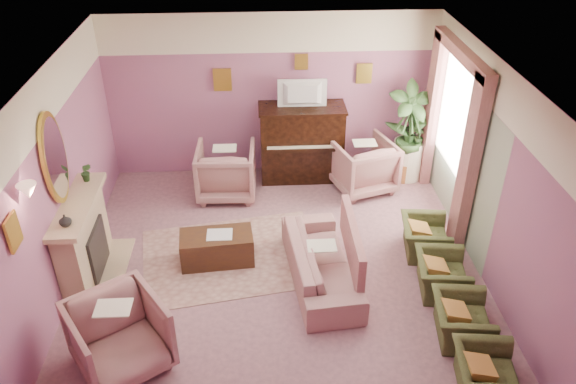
{
  "coord_description": "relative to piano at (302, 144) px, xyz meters",
  "views": [
    {
      "loc": [
        -0.22,
        -5.9,
        5.01
      ],
      "look_at": [
        0.14,
        0.4,
        1.1
      ],
      "focal_mm": 35.0,
      "sensor_mm": 36.0,
      "label": 1
    }
  ],
  "objects": [
    {
      "name": "floor",
      "position": [
        -0.5,
        -2.68,
        -0.65
      ],
      "size": [
        5.5,
        6.0,
        0.01
      ],
      "primitive_type": "cube",
      "color": "#8F626D",
      "rests_on": "ground"
    },
    {
      "name": "ceiling",
      "position": [
        -0.5,
        -2.68,
        2.15
      ],
      "size": [
        5.5,
        6.0,
        0.01
      ],
      "primitive_type": "cube",
      "color": "beige",
      "rests_on": "wall_back"
    },
    {
      "name": "wall_back",
      "position": [
        -0.5,
        0.32,
        0.75
      ],
      "size": [
        5.5,
        0.02,
        2.8
      ],
      "primitive_type": "cube",
      "color": "#7D507D",
      "rests_on": "floor"
    },
    {
      "name": "wall_left",
      "position": [
        -3.25,
        -2.68,
        0.75
      ],
      "size": [
        0.02,
        6.0,
        2.8
      ],
      "primitive_type": "cube",
      "color": "#7D507D",
      "rests_on": "floor"
    },
    {
      "name": "wall_right",
      "position": [
        2.25,
        -2.68,
        0.75
      ],
      "size": [
        0.02,
        6.0,
        2.8
      ],
      "primitive_type": "cube",
      "color": "#7D507D",
      "rests_on": "floor"
    },
    {
      "name": "picture_rail_band",
      "position": [
        -0.5,
        0.31,
        1.82
      ],
      "size": [
        5.5,
        0.01,
        0.65
      ],
      "primitive_type": "cube",
      "color": "#F0EBCB",
      "rests_on": "wall_back"
    },
    {
      "name": "stripe_panel",
      "position": [
        2.23,
        -1.38,
        0.42
      ],
      "size": [
        0.01,
        3.0,
        2.15
      ],
      "primitive_type": "cube",
      "color": "#9CAD93",
      "rests_on": "wall_right"
    },
    {
      "name": "fireplace_surround",
      "position": [
        -3.09,
        -2.48,
        -0.1
      ],
      "size": [
        0.3,
        1.4,
        1.1
      ],
      "primitive_type": "cube",
      "color": "tan",
      "rests_on": "floor"
    },
    {
      "name": "fireplace_inset",
      "position": [
        -2.99,
        -2.48,
        -0.25
      ],
      "size": [
        0.18,
        0.72,
        0.68
      ],
      "primitive_type": "cube",
      "color": "#252323",
      "rests_on": "floor"
    },
    {
      "name": "fire_ember",
      "position": [
        -2.95,
        -2.48,
        -0.43
      ],
      "size": [
        0.06,
        0.54,
        0.1
      ],
      "primitive_type": "cube",
      "color": "#E03D03",
      "rests_on": "floor"
    },
    {
      "name": "mantel_shelf",
      "position": [
        -3.06,
        -2.48,
        0.47
      ],
      "size": [
        0.4,
        1.55,
        0.07
      ],
      "primitive_type": "cube",
      "color": "tan",
      "rests_on": "fireplace_surround"
    },
    {
      "name": "hearth",
      "position": [
        -2.89,
        -2.48,
        -0.64
      ],
      "size": [
        0.55,
        1.5,
        0.02
      ],
      "primitive_type": "cube",
      "color": "tan",
      "rests_on": "floor"
    },
    {
      "name": "mirror_frame",
      "position": [
        -3.2,
        -2.48,
        1.15
      ],
      "size": [
        0.04,
        0.72,
        1.2
      ],
      "primitive_type": "ellipsoid",
      "color": "gold",
      "rests_on": "wall_left"
    },
    {
      "name": "mirror_glass",
      "position": [
        -3.17,
        -2.48,
        1.15
      ],
      "size": [
        0.01,
        0.6,
        1.06
      ],
      "primitive_type": "ellipsoid",
      "color": "white",
      "rests_on": "wall_left"
    },
    {
      "name": "sconce_shade",
      "position": [
        -3.12,
        -3.53,
        1.33
      ],
      "size": [
        0.2,
        0.2,
        0.16
      ],
      "primitive_type": "cone",
      "color": "#FFBA9C",
      "rests_on": "wall_left"
    },
    {
      "name": "piano",
      "position": [
        0.0,
        0.0,
        0.0
      ],
      "size": [
        1.4,
        0.6,
        1.3
      ],
      "primitive_type": "cube",
      "color": "black",
      "rests_on": "floor"
    },
    {
      "name": "piano_keyshelf",
      "position": [
        -0.0,
        -0.35,
        0.07
      ],
      "size": [
        1.3,
        0.12,
        0.06
      ],
      "primitive_type": "cube",
      "color": "black",
      "rests_on": "piano"
    },
    {
      "name": "piano_keys",
      "position": [
        0.0,
        -0.35,
        0.11
      ],
      "size": [
        1.2,
        0.08,
        0.02
      ],
      "primitive_type": "cube",
      "color": "beige",
      "rests_on": "piano"
    },
    {
      "name": "piano_top",
      "position": [
        0.0,
        0.0,
        0.66
      ],
      "size": [
        1.45,
        0.65,
        0.04
      ],
      "primitive_type": "cube",
      "color": "black",
      "rests_on": "piano"
    },
    {
      "name": "television",
      "position": [
        0.0,
        -0.05,
        0.95
      ],
      "size": [
        0.8,
        0.12,
        0.48
      ],
      "primitive_type": "imported",
      "color": "#252323",
      "rests_on": "piano"
    },
    {
      "name": "print_back_left",
      "position": [
        -1.3,
        0.28,
        1.07
      ],
      "size": [
        0.3,
        0.03,
        0.38
      ],
      "primitive_type": "cube",
      "color": "gold",
      "rests_on": "wall_back"
    },
    {
      "name": "print_back_right",
      "position": [
        1.05,
        0.28,
        1.13
      ],
      "size": [
        0.26,
        0.03,
        0.34
      ],
      "primitive_type": "cube",
      "color": "gold",
      "rests_on": "wall_back"
    },
    {
      "name": "print_back_mid",
      "position": [
        0.0,
        0.28,
        1.35
      ],
      "size": [
        0.22,
        0.03,
        0.26
      ],
      "primitive_type": "cube",
      "color": "gold",
      "rests_on": "wall_back"
    },
    {
      "name": "print_left_wall",
      "position": [
        -3.21,
        -3.88,
        1.07
      ],
      "size": [
        0.03,
        0.28,
        0.36
      ],
      "primitive_type": "cube",
      "color": "gold",
      "rests_on": "wall_left"
    },
    {
      "name": "window_blind",
      "position": [
        2.2,
        -1.13,
        1.05
      ],
      "size": [
        0.03,
        1.4,
        1.8
      ],
      "primitive_type": "cube",
      "color": "silver",
      "rests_on": "wall_right"
    },
    {
      "name": "curtain_left",
      "position": [
        2.12,
        -2.05,
        0.65
      ],
      "size": [
        0.16,
        0.34,
        2.6
      ],
      "primitive_type": "cube",
      "color": "#A06162",
      "rests_on": "floor"
    },
    {
      "name": "curtain_right",
      "position": [
        2.12,
        -0.21,
        0.65
      ],
      "size": [
        0.16,
        0.34,
        2.6
      ],
      "primitive_type": "cube",
      "color": "#A06162",
      "rests_on": "floor"
    },
    {
      "name": "pelmet",
      "position": [
        2.12,
        -1.13,
        1.91
      ],
      "size": [
        0.16,
        2.2,
        0.16
      ],
      "primitive_type": "cube",
      "color": "#A06162",
      "rests_on": "wall_right"
    },
    {
      "name": "mantel_plant",
      "position": [
        -3.05,
        -1.93,
        0.64
      ],
      "size": [
        0.16,
        0.16,
        0.28
      ],
      "primitive_type": "imported",
      "color": "#274720",
      "rests_on": "mantel_shelf"
    },
    {
      "name": "mantel_vase",
      "position": [
        -3.05,
        -2.98,
        0.58
      ],
      "size": [
        0.16,
        0.16,
        0.16
      ],
      "primitive_type": "imported",
      "color": "#F0EBCB",
      "rests_on": "mantel_shelf"
    },
    {
      "name": "area_rug",
      "position": [
        -1.15,
        -2.22,
        -0.64
      ],
      "size": [
        2.77,
        2.19,
        0.01
      ],
      "primitive_type": "cube",
      "rotation": [
        0.0,
        0.0,
        0.17
      ],
      "color": "#9F776D",
      "rests_on": "floor"
    },
    {
      "name": "coffee_table",
      "position": [
        -1.36,
        -2.3,
        -0.43
      ],
      "size": [
        1.04,
        0.59,
        0.45
      ],
      "primitive_type": "cube",
      "rotation": [
        0.0,
        0.0,
        0.09
      ],
      "color": "#3D2415",
      "rests_on": "floor"
    },
    {
      "name": "table_paper",
      "position": [
        -1.31,
        -2.3,
        -0.2
      ],
      "size": [
        0.35,
        0.28,
        0.01
      ],
      "primitive_type": "cube",
      "color": "silver",
      "rests_on": "coffee_table"
    },
    {
      "name": "sofa",
      "position": [
        0.05,
        -2.77,
        -0.25
      ],
      "size": [
        0.65,
        1.96,
        0.79
      ],
      "primitive_type": "imported",
      "color": "#A77874",
      "rests_on": "floor"
    },
    {
      "name": "sofa_throw",
      "position": [
        0.45,
        -2.77,
        -0.05
      ],
      "size": [
        0.1,
        1.49,
        0.54
      ],
      "primitive_type": "cube",
      "color": "#A06162",
      "rests_on": "sofa"
    },
    {
      "name": "floral_armchair_left",
      "position": [
        -1.29,
        -0.51,
        -0.16
      ],
      "size": [
        0.93,
        0.93,
        0.97
      ],
      "primitive_type": "imported",
      "color": "#A77874",
      "rests_on": "floor"
    },
    {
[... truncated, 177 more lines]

